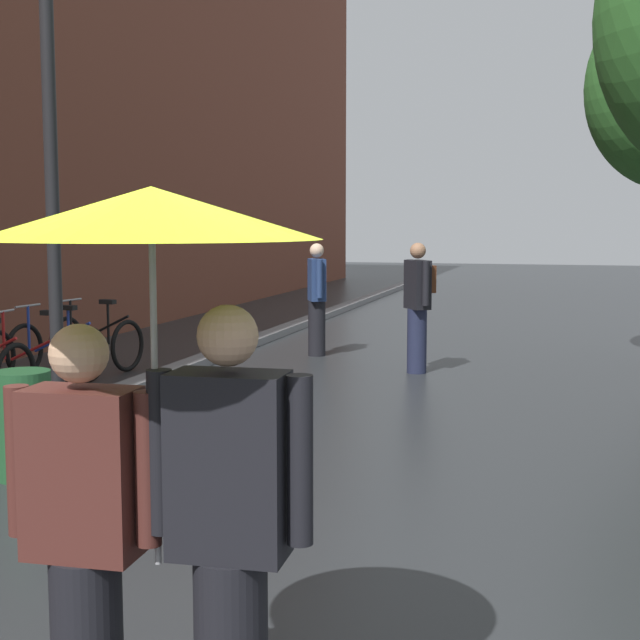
# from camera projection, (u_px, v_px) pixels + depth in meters

# --- Properties ---
(kerb_strip) EXTENTS (0.30, 36.00, 0.12)m
(kerb_strip) POSITION_uv_depth(u_px,v_px,m) (241.00, 346.00, 14.19)
(kerb_strip) COLOR slate
(kerb_strip) RESTS_ON ground
(parked_bicycle_5) EXTENTS (1.10, 0.74, 0.96)m
(parked_bicycle_5) POSITION_uv_depth(u_px,v_px,m) (36.00, 358.00, 10.81)
(parked_bicycle_5) COLOR black
(parked_bicycle_5) RESTS_ON ground
(parked_bicycle_6) EXTENTS (1.16, 0.83, 0.96)m
(parked_bicycle_6) POSITION_uv_depth(u_px,v_px,m) (56.00, 350.00, 11.48)
(parked_bicycle_6) COLOR black
(parked_bicycle_6) RESTS_ON ground
(parked_bicycle_7) EXTENTS (1.17, 0.85, 0.96)m
(parked_bicycle_7) POSITION_uv_depth(u_px,v_px,m) (97.00, 342.00, 12.31)
(parked_bicycle_7) COLOR black
(parked_bicycle_7) RESTS_ON ground
(couple_under_umbrella) EXTENTS (1.18, 1.18, 2.13)m
(couple_under_umbrella) POSITION_uv_depth(u_px,v_px,m) (155.00, 387.00, 3.13)
(couple_under_umbrella) COLOR black
(couple_under_umbrella) RESTS_ON ground
(street_lamp_post) EXTENTS (0.24, 0.24, 4.35)m
(street_lamp_post) POSITION_uv_depth(u_px,v_px,m) (51.00, 160.00, 7.83)
(street_lamp_post) COLOR black
(street_lamp_post) RESTS_ON ground
(litter_bin) EXTENTS (0.44, 0.44, 0.85)m
(litter_bin) POSITION_uv_depth(u_px,v_px,m) (23.00, 425.00, 7.07)
(litter_bin) COLOR #1E4C28
(litter_bin) RESTS_ON ground
(pedestrian_walking_midground) EXTENTS (0.45, 0.50, 1.73)m
(pedestrian_walking_midground) POSITION_uv_depth(u_px,v_px,m) (418.00, 304.00, 11.94)
(pedestrian_walking_midground) COLOR #1E233D
(pedestrian_walking_midground) RESTS_ON ground
(pedestrian_walking_far) EXTENTS (0.37, 0.54, 1.68)m
(pedestrian_walking_far) POSITION_uv_depth(u_px,v_px,m) (317.00, 299.00, 13.48)
(pedestrian_walking_far) COLOR black
(pedestrian_walking_far) RESTS_ON ground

